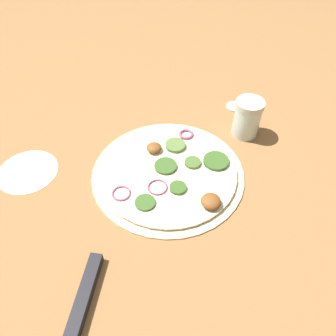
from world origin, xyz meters
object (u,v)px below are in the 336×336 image
at_px(knife, 77,321).
at_px(loose_cap, 235,106).
at_px(spice_jar, 247,118).
at_px(pizza, 170,172).

height_order(knife, loose_cap, knife).
bearing_deg(knife, loose_cap, 158.03).
bearing_deg(spice_jar, loose_cap, -162.62).
bearing_deg(pizza, loose_cap, 156.80).
xyz_separation_m(knife, spice_jar, (-0.47, 0.21, 0.04)).
bearing_deg(pizza, knife, -11.92).
relative_size(spice_jar, loose_cap, 2.06).
height_order(pizza, knife, pizza).
relative_size(knife, spice_jar, 3.57).
xyz_separation_m(knife, loose_cap, (-0.57, 0.18, -0.00)).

